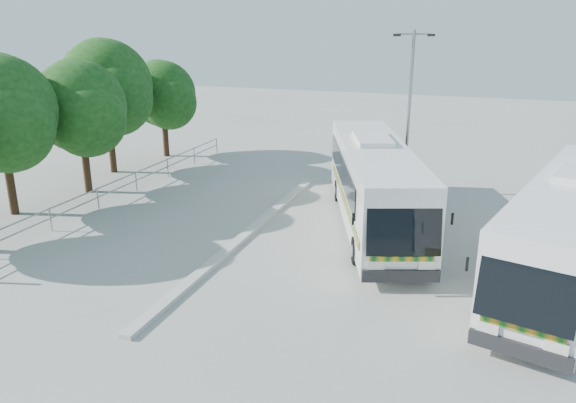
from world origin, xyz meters
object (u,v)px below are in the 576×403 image
at_px(coach_main, 374,183).
at_px(lamppost, 409,106).
at_px(coach_adjacent, 570,228).
at_px(tree_far_e, 164,94).
at_px(tree_far_c, 81,107).
at_px(tree_far_b, 1,111).
at_px(tree_far_d, 107,86).

xyz_separation_m(coach_main, lamppost, (0.52, 5.33, 2.44)).
bearing_deg(coach_adjacent, tree_far_e, 167.31).
distance_m(coach_adjacent, lamppost, 10.88).
bearing_deg(coach_main, tree_far_c, 159.95).
bearing_deg(tree_far_b, lamppost, 30.17).
bearing_deg(tree_far_e, coach_adjacent, -27.66).
height_order(tree_far_d, coach_main, tree_far_d).
distance_m(coach_main, coach_adjacent, 7.60).
relative_size(tree_far_d, tree_far_e, 1.24).
height_order(tree_far_b, tree_far_c, tree_far_b).
height_order(coach_adjacent, lamppost, lamppost).
bearing_deg(coach_main, lamppost, 64.74).
distance_m(tree_far_d, lamppost, 16.10).
distance_m(tree_far_e, lamppost, 15.63).
bearing_deg(coach_adjacent, tree_far_c, -173.60).
xyz_separation_m(tree_far_d, lamppost, (16.02, 1.54, -0.51)).
height_order(tree_far_b, coach_main, tree_far_b).
height_order(tree_far_c, tree_far_d, tree_far_d).
height_order(tree_far_d, lamppost, lamppost).
distance_m(tree_far_b, tree_far_d, 7.61).
xyz_separation_m(tree_far_b, tree_far_c, (0.89, 3.90, -0.31)).
bearing_deg(lamppost, tree_far_c, -176.92).
distance_m(tree_far_b, lamppost, 18.19).
relative_size(tree_far_c, coach_main, 0.52).
height_order(tree_far_c, coach_main, tree_far_c).
bearing_deg(tree_far_c, coach_main, -0.34).
relative_size(coach_main, lamppost, 1.58).
bearing_deg(lamppost, tree_far_d, 169.11).
distance_m(tree_far_c, coach_main, 14.51).
relative_size(tree_far_c, tree_far_d, 0.88).
xyz_separation_m(tree_far_e, coach_main, (14.82, -8.28, -2.02)).
bearing_deg(tree_far_b, tree_far_d, 92.23).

